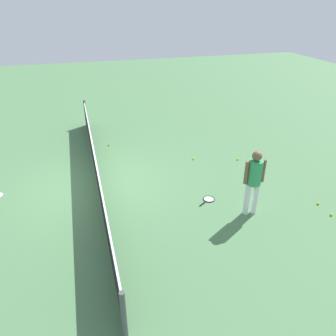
{
  "coord_description": "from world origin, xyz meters",
  "views": [
    {
      "loc": [
        -8.3,
        0.25,
        4.82
      ],
      "look_at": [
        -1.23,
        -1.76,
        0.9
      ],
      "focal_mm": 34.7,
      "sensor_mm": 36.0,
      "label": 1
    }
  ],
  "objects_px": {
    "tennis_ball_midcourt": "(331,214)",
    "tennis_ball_near_player": "(194,159)",
    "tennis_ball_stray_left": "(238,159)",
    "tennis_ball_by_net": "(109,145)",
    "tennis_racket_near_player": "(208,199)",
    "tennis_ball_baseline": "(318,203)",
    "player_near_side": "(254,178)"
  },
  "relations": [
    {
      "from": "tennis_ball_midcourt",
      "to": "tennis_ball_near_player",
      "type": "bearing_deg",
      "value": 29.96
    },
    {
      "from": "tennis_ball_near_player",
      "to": "tennis_ball_stray_left",
      "type": "distance_m",
      "value": 1.46
    },
    {
      "from": "tennis_ball_by_net",
      "to": "tennis_ball_stray_left",
      "type": "relative_size",
      "value": 1.0
    },
    {
      "from": "tennis_racket_near_player",
      "to": "tennis_ball_near_player",
      "type": "relative_size",
      "value": 8.74
    },
    {
      "from": "tennis_racket_near_player",
      "to": "tennis_ball_by_net",
      "type": "xyz_separation_m",
      "value": [
        4.29,
        2.12,
        0.02
      ]
    },
    {
      "from": "tennis_ball_by_net",
      "to": "tennis_ball_baseline",
      "type": "relative_size",
      "value": 1.0
    },
    {
      "from": "tennis_ball_baseline",
      "to": "tennis_ball_stray_left",
      "type": "xyz_separation_m",
      "value": [
        2.93,
        0.83,
        0.0
      ]
    },
    {
      "from": "tennis_ball_stray_left",
      "to": "tennis_ball_midcourt",
      "type": "bearing_deg",
      "value": -166.48
    },
    {
      "from": "tennis_ball_midcourt",
      "to": "tennis_ball_stray_left",
      "type": "height_order",
      "value": "same"
    },
    {
      "from": "tennis_ball_near_player",
      "to": "tennis_ball_baseline",
      "type": "relative_size",
      "value": 1.0
    },
    {
      "from": "tennis_ball_midcourt",
      "to": "tennis_ball_stray_left",
      "type": "bearing_deg",
      "value": 13.52
    },
    {
      "from": "player_near_side",
      "to": "tennis_ball_midcourt",
      "type": "distance_m",
      "value": 2.24
    },
    {
      "from": "tennis_ball_by_net",
      "to": "tennis_racket_near_player",
      "type": "bearing_deg",
      "value": -153.66
    },
    {
      "from": "tennis_ball_baseline",
      "to": "tennis_ball_near_player",
      "type": "bearing_deg",
      "value": 33.62
    },
    {
      "from": "tennis_racket_near_player",
      "to": "tennis_ball_baseline",
      "type": "height_order",
      "value": "tennis_ball_baseline"
    },
    {
      "from": "tennis_ball_by_net",
      "to": "tennis_ball_midcourt",
      "type": "bearing_deg",
      "value": -140.33
    },
    {
      "from": "player_near_side",
      "to": "tennis_ball_baseline",
      "type": "relative_size",
      "value": 25.76
    },
    {
      "from": "tennis_racket_near_player",
      "to": "tennis_ball_near_player",
      "type": "bearing_deg",
      "value": -10.5
    },
    {
      "from": "tennis_ball_by_net",
      "to": "player_near_side",
      "type": "bearing_deg",
      "value": -150.59
    },
    {
      "from": "tennis_ball_stray_left",
      "to": "tennis_ball_by_net",
      "type": "bearing_deg",
      "value": 59.41
    },
    {
      "from": "tennis_ball_midcourt",
      "to": "tennis_racket_near_player",
      "type": "bearing_deg",
      "value": 60.86
    },
    {
      "from": "tennis_ball_stray_left",
      "to": "player_near_side",
      "type": "bearing_deg",
      "value": 158.7
    },
    {
      "from": "player_near_side",
      "to": "tennis_ball_midcourt",
      "type": "height_order",
      "value": "player_near_side"
    },
    {
      "from": "player_near_side",
      "to": "tennis_racket_near_player",
      "type": "relative_size",
      "value": 2.95
    },
    {
      "from": "tennis_racket_near_player",
      "to": "tennis_ball_stray_left",
      "type": "relative_size",
      "value": 8.74
    },
    {
      "from": "tennis_racket_near_player",
      "to": "tennis_ball_stray_left",
      "type": "distance_m",
      "value": 2.68
    },
    {
      "from": "player_near_side",
      "to": "tennis_racket_near_player",
      "type": "height_order",
      "value": "player_near_side"
    },
    {
      "from": "player_near_side",
      "to": "tennis_ball_stray_left",
      "type": "height_order",
      "value": "player_near_side"
    },
    {
      "from": "player_near_side",
      "to": "tennis_racket_near_player",
      "type": "distance_m",
      "value": 1.5
    },
    {
      "from": "tennis_ball_stray_left",
      "to": "tennis_ball_baseline",
      "type": "bearing_deg",
      "value": -164.12
    },
    {
      "from": "tennis_ball_near_player",
      "to": "tennis_ball_by_net",
      "type": "relative_size",
      "value": 1.0
    },
    {
      "from": "tennis_ball_baseline",
      "to": "tennis_ball_stray_left",
      "type": "bearing_deg",
      "value": 15.88
    }
  ]
}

